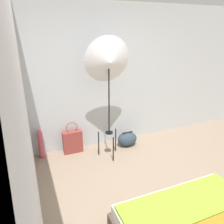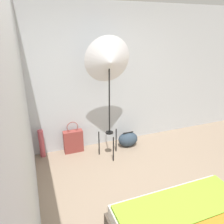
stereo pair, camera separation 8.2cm
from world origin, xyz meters
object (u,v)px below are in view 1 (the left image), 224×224
Objects in this scene: duffel_bag at (127,139)px; photo_umbrella at (109,62)px; paper_roll at (41,144)px; tote_bag at (73,141)px.

photo_umbrella is at bearing -155.82° from duffel_bag.
paper_roll is at bearing 173.16° from duffel_bag.
tote_bag is 1.16× the size of paper_roll.
tote_bag is (-0.58, 0.37, -1.45)m from photo_umbrella.
paper_roll is (-1.13, 0.40, -1.41)m from photo_umbrella.
duffel_bag is at bearing -6.84° from paper_roll.
photo_umbrella is at bearing -32.69° from tote_bag.
photo_umbrella is 3.44× the size of tote_bag.
photo_umbrella is 1.85m from paper_roll.
photo_umbrella reaches higher than tote_bag.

